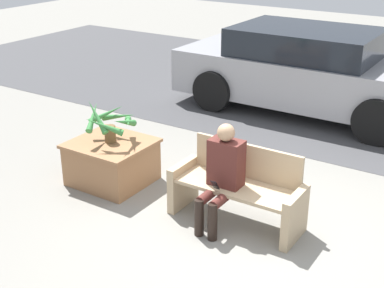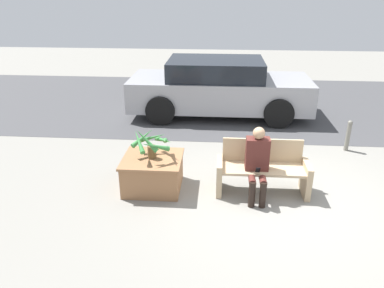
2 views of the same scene
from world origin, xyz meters
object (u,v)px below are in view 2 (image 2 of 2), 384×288
Objects in this scene: bench at (262,169)px; parked_car at (219,87)px; person_seated at (257,161)px; bollard_post at (348,135)px; planter_box at (153,172)px; potted_plant at (152,142)px.

bench is 4.03m from parked_car.
parked_car reaches higher than person_seated.
person_seated is 1.79× the size of bollard_post.
parked_car reaches higher than bench.
planter_box is 1.49× the size of bollard_post.
bench is 1.81m from planter_box.
bollard_post is (3.72, 1.84, -0.49)m from potted_plant.
bollard_post is (2.68, -2.13, -0.39)m from parked_car.
bollard_post is at bearing 26.39° from planter_box.
parked_car is at bearing 75.37° from potted_plant.
potted_plant is at bearing -104.63° from parked_car.
bollard_post is at bearing -38.53° from parked_car.
potted_plant is 0.16× the size of parked_car.
parked_car is (1.04, 3.98, 0.43)m from planter_box.
parked_car is at bearing 98.96° from person_seated.
potted_plant reaches higher than bollard_post.
parked_car is at bearing 100.93° from bench.
person_seated is 1.20× the size of planter_box.
bollard_post reaches higher than planter_box.
planter_box is (-1.69, 0.14, -0.34)m from person_seated.
planter_box is at bearing -178.88° from bench.
planter_box is (-1.81, -0.04, -0.10)m from bench.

